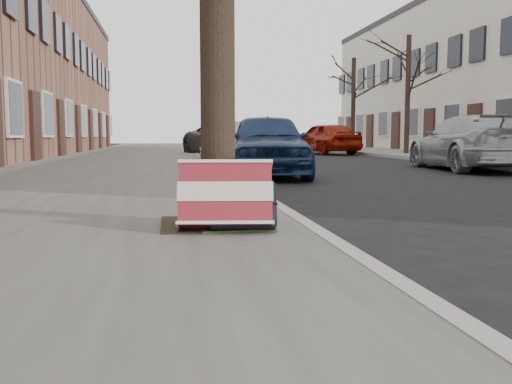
{
  "coord_description": "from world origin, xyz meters",
  "views": [
    {
      "loc": [
        -2.36,
        -3.33,
        0.83
      ],
      "look_at": [
        -1.72,
        0.8,
        0.42
      ],
      "focal_mm": 40.0,
      "sensor_mm": 36.0,
      "label": 1
    }
  ],
  "objects": [
    {
      "name": "near_sidewalk",
      "position": [
        -3.7,
        15.0,
        0.06
      ],
      "size": [
        5.0,
        70.0,
        0.12
      ],
      "primitive_type": "cube",
      "color": "slate",
      "rests_on": "ground"
    },
    {
      "name": "far_sidewalk",
      "position": [
        7.8,
        15.0,
        0.06
      ],
      "size": [
        4.0,
        70.0,
        0.12
      ],
      "primitive_type": "cube",
      "color": "slate",
      "rests_on": "ground"
    },
    {
      "name": "dirt_patch",
      "position": [
        -2.0,
        1.2,
        0.13
      ],
      "size": [
        0.85,
        0.85,
        0.02
      ],
      "primitive_type": "cube",
      "color": "black",
      "rests_on": "near_sidewalk"
    },
    {
      "name": "suitcase_red",
      "position": [
        -1.94,
        0.86,
        0.38
      ],
      "size": [
        0.72,
        0.45,
        0.53
      ],
      "primitive_type": "cube",
      "rotation": [
        -0.42,
        0.0,
        -0.12
      ],
      "color": "maroon",
      "rests_on": "near_sidewalk"
    },
    {
      "name": "suitcase_navy",
      "position": [
        -1.82,
        0.82,
        0.32
      ],
      "size": [
        0.52,
        0.34,
        0.39
      ],
      "primitive_type": "cube",
      "rotation": [
        -0.42,
        0.0,
        -0.09
      ],
      "color": "black",
      "rests_on": "near_sidewalk"
    },
    {
      "name": "car_near_front",
      "position": [
        -0.39,
        8.07,
        0.65
      ],
      "size": [
        1.9,
        3.96,
        1.31
      ],
      "primitive_type": "imported",
      "rotation": [
        0.0,
        0.0,
        -0.1
      ],
      "color": "#17294D",
      "rests_on": "ground"
    },
    {
      "name": "car_near_mid",
      "position": [
        -0.13,
        15.72,
        0.65
      ],
      "size": [
        2.59,
        4.19,
        1.3
      ],
      "primitive_type": "imported",
      "rotation": [
        0.0,
        0.0,
        -0.33
      ],
      "color": "#A5A8AC",
      "rests_on": "ground"
    },
    {
      "name": "car_near_back",
      "position": [
        -0.04,
        19.54,
        0.66
      ],
      "size": [
        3.64,
        5.23,
        1.33
      ],
      "primitive_type": "imported",
      "rotation": [
        0.0,
        0.0,
        0.33
      ],
      "color": "#39393E",
      "rests_on": "ground"
    },
    {
      "name": "car_far_front",
      "position": [
        4.8,
        9.45,
        0.65
      ],
      "size": [
        2.31,
        4.67,
        1.3
      ],
      "primitive_type": "imported",
      "rotation": [
        0.0,
        0.0,
        3.03
      ],
      "color": "#999CA0",
      "rests_on": "ground"
    },
    {
      "name": "car_far_back",
      "position": [
        4.53,
        21.36,
        0.7
      ],
      "size": [
        2.66,
        4.42,
        1.41
      ],
      "primitive_type": "imported",
      "rotation": [
        0.0,
        0.0,
        3.4
      ],
      "color": "maroon",
      "rests_on": "ground"
    },
    {
      "name": "tree_far_b",
      "position": [
        7.2,
        18.68,
        2.48
      ],
      "size": [
        0.2,
        0.2,
        4.71
      ],
      "primitive_type": "cylinder",
      "color": "black",
      "rests_on": "far_sidewalk"
    },
    {
      "name": "tree_far_c",
      "position": [
        7.2,
        25.53,
        2.48
      ],
      "size": [
        0.22,
        0.22,
        4.71
      ],
      "primitive_type": "cylinder",
      "color": "black",
      "rests_on": "far_sidewalk"
    }
  ]
}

